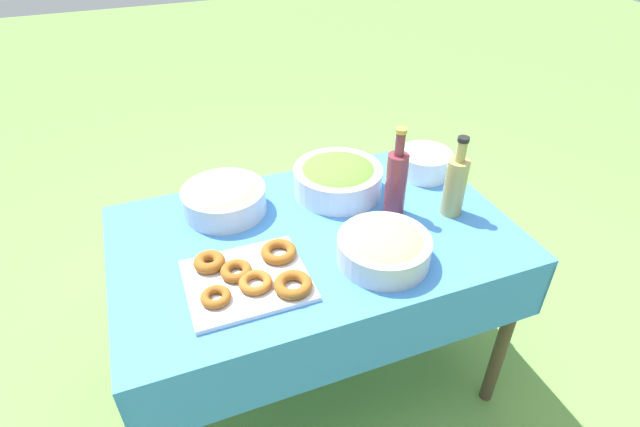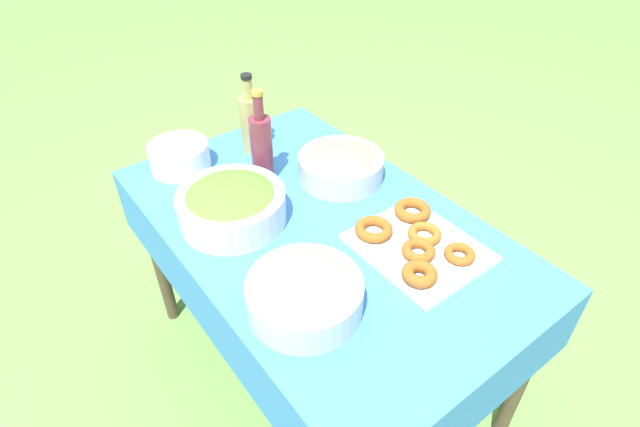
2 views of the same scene
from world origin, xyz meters
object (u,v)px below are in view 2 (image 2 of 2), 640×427
pasta_bowl (304,293)px  wine_bottle (262,147)px  bread_bowl (341,164)px  plate_stack (180,156)px  salad_bowl (231,204)px  donut_platter (415,243)px  olive_oil_bottle (251,122)px

pasta_bowl → wine_bottle: wine_bottle is taller
bread_bowl → plate_stack: bearing=-133.4°
pasta_bowl → salad_bowl: bearing=175.8°
donut_platter → bread_bowl: 0.42m
plate_stack → donut_platter: bearing=24.0°
salad_bowl → pasta_bowl: salad_bowl is taller
salad_bowl → olive_oil_bottle: 0.43m
olive_oil_bottle → salad_bowl: bearing=-39.5°
plate_stack → wine_bottle: wine_bottle is taller
salad_bowl → plate_stack: 0.38m
plate_stack → olive_oil_bottle: (0.05, 0.27, 0.07)m
wine_bottle → plate_stack: bearing=-140.7°
plate_stack → olive_oil_bottle: size_ratio=0.71×
salad_bowl → wine_bottle: size_ratio=1.00×
olive_oil_bottle → wine_bottle: wine_bottle is taller
salad_bowl → donut_platter: size_ratio=0.87×
olive_oil_bottle → pasta_bowl: bearing=-21.8°
salad_bowl → wine_bottle: bearing=124.0°
donut_platter → bread_bowl: (-0.42, 0.06, 0.03)m
salad_bowl → bread_bowl: size_ratio=1.13×
bread_bowl → olive_oil_bottle: bearing=-157.0°
salad_bowl → plate_stack: salad_bowl is taller
donut_platter → olive_oil_bottle: olive_oil_bottle is taller
pasta_bowl → plate_stack: 0.81m
salad_bowl → donut_platter: 0.57m
plate_stack → pasta_bowl: bearing=-2.2°
pasta_bowl → bread_bowl: size_ratio=1.01×
bread_bowl → donut_platter: bearing=-7.7°
plate_stack → wine_bottle: bearing=39.3°
olive_oil_bottle → bread_bowl: size_ratio=1.02×
wine_bottle → olive_oil_bottle: bearing=159.6°
pasta_bowl → plate_stack: (-0.81, 0.03, -0.01)m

